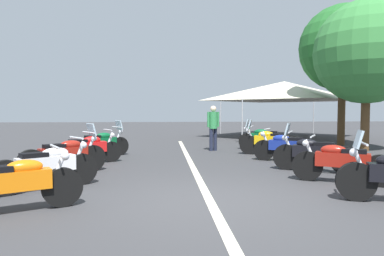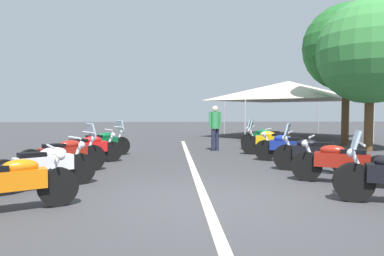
# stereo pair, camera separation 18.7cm
# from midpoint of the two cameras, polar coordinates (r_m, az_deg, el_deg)

# --- Properties ---
(ground_plane) EXTENTS (80.00, 80.00, 0.00)m
(ground_plane) POSITION_cam_midpoint_polar(r_m,az_deg,el_deg) (6.06, 3.14, -11.95)
(ground_plane) COLOR #38383A
(lane_centre_stripe) EXTENTS (15.68, 0.16, 0.01)m
(lane_centre_stripe) POSITION_cam_midpoint_polar(r_m,az_deg,el_deg) (9.46, 0.69, -6.50)
(lane_centre_stripe) COLOR beige
(lane_centre_stripe) RESTS_ON ground_plane
(motorcycle_left_row_0) EXTENTS (1.13, 1.90, 1.00)m
(motorcycle_left_row_0) POSITION_cam_midpoint_polar(r_m,az_deg,el_deg) (5.92, -27.18, -8.10)
(motorcycle_left_row_0) COLOR black
(motorcycle_left_row_0) RESTS_ON ground_plane
(motorcycle_left_row_1) EXTENTS (1.37, 1.76, 1.01)m
(motorcycle_left_row_1) POSITION_cam_midpoint_polar(r_m,az_deg,el_deg) (7.38, -22.43, -5.80)
(motorcycle_left_row_1) COLOR black
(motorcycle_left_row_1) RESTS_ON ground_plane
(motorcycle_left_row_2) EXTENTS (1.43, 1.80, 1.22)m
(motorcycle_left_row_2) POSITION_cam_midpoint_polar(r_m,az_deg,el_deg) (8.94, -19.75, -4.16)
(motorcycle_left_row_2) COLOR black
(motorcycle_left_row_2) RESTS_ON ground_plane
(motorcycle_left_row_3) EXTENTS (1.21, 1.93, 0.99)m
(motorcycle_left_row_3) POSITION_cam_midpoint_polar(r_m,az_deg,el_deg) (10.47, -16.45, -3.23)
(motorcycle_left_row_3) COLOR black
(motorcycle_left_row_3) RESTS_ON ground_plane
(motorcycle_left_row_4) EXTENTS (1.42, 1.82, 1.21)m
(motorcycle_left_row_4) POSITION_cam_midpoint_polar(r_m,az_deg,el_deg) (11.88, -14.32, -2.40)
(motorcycle_left_row_4) COLOR black
(motorcycle_left_row_4) RESTS_ON ground_plane
(motorcycle_right_row_1) EXTENTS (1.19, 1.85, 1.01)m
(motorcycle_right_row_1) POSITION_cam_midpoint_polar(r_m,az_deg,el_deg) (7.96, 23.97, -5.21)
(motorcycle_right_row_1) COLOR black
(motorcycle_right_row_1) RESTS_ON ground_plane
(motorcycle_right_row_2) EXTENTS (1.12, 1.86, 1.22)m
(motorcycle_right_row_2) POSITION_cam_midpoint_polar(r_m,az_deg,el_deg) (9.25, 19.94, -3.93)
(motorcycle_right_row_2) COLOR black
(motorcycle_right_row_2) RESTS_ON ground_plane
(motorcycle_right_row_3) EXTENTS (1.17, 1.83, 1.00)m
(motorcycle_right_row_3) POSITION_cam_midpoint_polar(r_m,az_deg,el_deg) (10.77, 15.99, -3.02)
(motorcycle_right_row_3) COLOR black
(motorcycle_right_row_3) RESTS_ON ground_plane
(motorcycle_right_row_4) EXTENTS (0.99, 2.10, 1.23)m
(motorcycle_right_row_4) POSITION_cam_midpoint_polar(r_m,az_deg,el_deg) (12.29, 13.49, -2.16)
(motorcycle_right_row_4) COLOR black
(motorcycle_right_row_4) RESTS_ON ground_plane
(motorcycle_right_row_5) EXTENTS (0.98, 2.01, 1.21)m
(motorcycle_right_row_5) POSITION_cam_midpoint_polar(r_m,az_deg,el_deg) (13.88, 12.62, -1.62)
(motorcycle_right_row_5) COLOR black
(motorcycle_right_row_5) RESTS_ON ground_plane
(bystander_0) EXTENTS (0.32, 0.49, 1.73)m
(bystander_0) POSITION_cam_midpoint_polar(r_m,az_deg,el_deg) (13.23, 4.23, 0.60)
(bystander_0) COLOR #1E2338
(bystander_0) RESTS_ON ground_plane
(roadside_tree_0) EXTENTS (3.78, 3.78, 6.19)m
(roadside_tree_0) POSITION_cam_midpoint_polar(r_m,az_deg,el_deg) (16.90, 24.50, 11.99)
(roadside_tree_0) COLOR brown
(roadside_tree_0) RESTS_ON ground_plane
(roadside_tree_1) EXTENTS (3.94, 3.94, 5.74)m
(roadside_tree_1) POSITION_cam_midpoint_polar(r_m,az_deg,el_deg) (14.89, 27.74, 11.14)
(roadside_tree_1) COLOR brown
(roadside_tree_1) RESTS_ON ground_plane
(event_tent) EXTENTS (7.00, 7.00, 3.20)m
(event_tent) POSITION_cam_midpoint_polar(r_m,az_deg,el_deg) (20.43, 15.88, 5.92)
(event_tent) COLOR beige
(event_tent) RESTS_ON ground_plane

